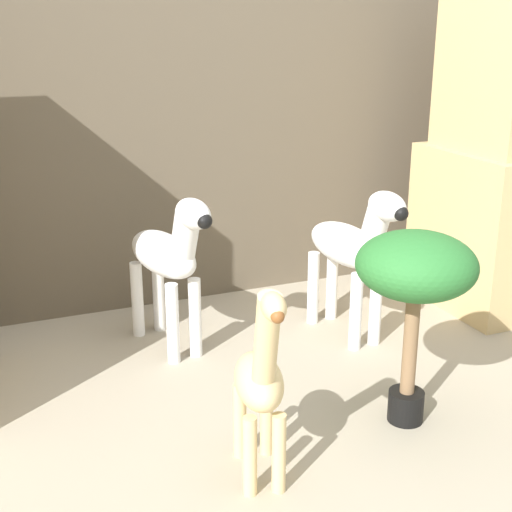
{
  "coord_description": "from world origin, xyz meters",
  "views": [
    {
      "loc": [
        -0.93,
        -1.51,
        1.23
      ],
      "look_at": [
        0.09,
        0.92,
        0.35
      ],
      "focal_mm": 50.0,
      "sensor_mm": 36.0,
      "label": 1
    }
  ],
  "objects_px": {
    "potted_palm_front": "(416,274)",
    "zebra_left": "(169,257)",
    "giraffe_figurine": "(261,382)",
    "zebra_right": "(353,247)"
  },
  "relations": [
    {
      "from": "zebra_left",
      "to": "giraffe_figurine",
      "type": "xyz_separation_m",
      "value": [
        -0.01,
        -0.9,
        -0.08
      ]
    },
    {
      "from": "giraffe_figurine",
      "to": "zebra_left",
      "type": "bearing_deg",
      "value": 89.61
    },
    {
      "from": "giraffe_figurine",
      "to": "potted_palm_front",
      "type": "distance_m",
      "value": 0.6
    },
    {
      "from": "zebra_right",
      "to": "potted_palm_front",
      "type": "height_order",
      "value": "zebra_right"
    },
    {
      "from": "zebra_right",
      "to": "zebra_left",
      "type": "distance_m",
      "value": 0.72
    },
    {
      "from": "potted_palm_front",
      "to": "zebra_left",
      "type": "bearing_deg",
      "value": 124.53
    },
    {
      "from": "zebra_right",
      "to": "giraffe_figurine",
      "type": "xyz_separation_m",
      "value": [
        -0.7,
        -0.73,
        -0.08
      ]
    },
    {
      "from": "zebra_right",
      "to": "potted_palm_front",
      "type": "bearing_deg",
      "value": -103.46
    },
    {
      "from": "zebra_right",
      "to": "zebra_left",
      "type": "bearing_deg",
      "value": 166.61
    },
    {
      "from": "zebra_left",
      "to": "potted_palm_front",
      "type": "height_order",
      "value": "zebra_left"
    }
  ]
}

